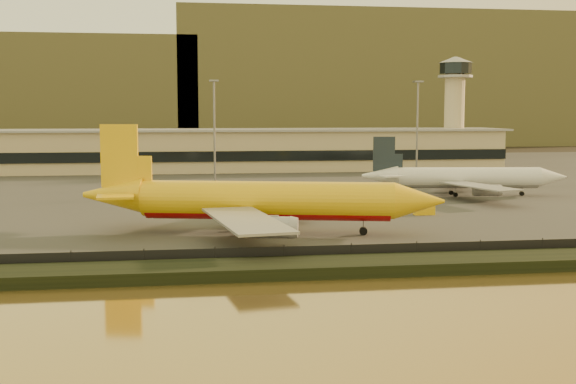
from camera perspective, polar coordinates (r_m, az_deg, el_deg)
The scene contains 12 objects.
ground at distance 97.95m, azimuth 2.12°, elevation -4.22°, with size 900.00×900.00×0.00m, color black.
embankment at distance 81.48m, azimuth 4.28°, elevation -5.90°, with size 320.00×7.00×1.40m, color black.
tarmac at distance 191.34m, azimuth -2.99°, elevation 0.98°, with size 320.00×220.00×0.20m, color #2D2D2D.
perimeter_fence at distance 85.18m, azimuth 3.70°, elevation -4.94°, with size 300.00×0.05×2.20m, color black.
terminal_building at distance 220.60m, azimuth -7.49°, elevation 3.25°, with size 202.00×25.00×12.60m.
control_tower at distance 242.06m, azimuth 13.03°, elevation 7.06°, with size 11.20×11.20×35.50m.
apron_light_masts at distance 172.79m, azimuth 2.58°, elevation 5.59°, with size 152.20×12.20×25.40m.
distant_hills at distance 434.94m, azimuth -8.76°, elevation 8.04°, with size 470.00×160.00×70.00m.
dhl_cargo_jet at distance 105.49m, azimuth -2.19°, elevation -0.73°, with size 52.96×50.91×15.95m.
white_narrowbody_jet at distance 157.65m, azimuth 13.78°, elevation 1.07°, with size 43.83×42.45×12.59m.
gse_vehicle_yellow at distance 127.38m, azimuth 10.70°, elevation -1.42°, with size 3.53×1.59×1.59m, color #E7AF0C.
gse_vehicle_white at distance 125.06m, azimuth -6.44°, elevation -1.40°, with size 4.42×1.99×1.99m, color silver.
Camera 1 is at (-17.35, -94.72, 17.95)m, focal length 45.00 mm.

